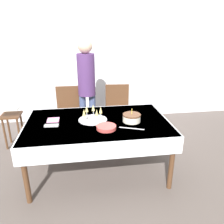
{
  "coord_description": "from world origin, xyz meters",
  "views": [
    {
      "loc": [
        -0.18,
        -2.56,
        1.87
      ],
      "look_at": [
        0.19,
        -0.0,
        0.86
      ],
      "focal_mm": 35.0,
      "sensor_mm": 36.0,
      "label": 1
    }
  ],
  "objects_px": {
    "birthday_cake": "(132,118)",
    "person_standing": "(87,82)",
    "dining_chair_far_left": "(69,113)",
    "dining_chair_far_right": "(118,111)",
    "high_chair": "(11,120)",
    "plate_stack_main": "(106,127)",
    "champagne_tray": "(93,115)"
  },
  "relations": [
    {
      "from": "birthday_cake",
      "to": "dining_chair_far_left",
      "type": "bearing_deg",
      "value": 131.58
    },
    {
      "from": "dining_chair_far_right",
      "to": "plate_stack_main",
      "type": "bearing_deg",
      "value": -106.25
    },
    {
      "from": "dining_chair_far_right",
      "to": "high_chair",
      "type": "distance_m",
      "value": 1.74
    },
    {
      "from": "plate_stack_main",
      "to": "dining_chair_far_left",
      "type": "bearing_deg",
      "value": 113.66
    },
    {
      "from": "dining_chair_far_right",
      "to": "champagne_tray",
      "type": "relative_size",
      "value": 2.61
    },
    {
      "from": "champagne_tray",
      "to": "plate_stack_main",
      "type": "distance_m",
      "value": 0.33
    },
    {
      "from": "birthday_cake",
      "to": "person_standing",
      "type": "xyz_separation_m",
      "value": [
        -0.53,
        0.97,
        0.25
      ]
    },
    {
      "from": "plate_stack_main",
      "to": "high_chair",
      "type": "bearing_deg",
      "value": 142.02
    },
    {
      "from": "champagne_tray",
      "to": "high_chair",
      "type": "distance_m",
      "value": 1.54
    },
    {
      "from": "birthday_cake",
      "to": "high_chair",
      "type": "bearing_deg",
      "value": 152.18
    },
    {
      "from": "dining_chair_far_right",
      "to": "birthday_cake",
      "type": "height_order",
      "value": "dining_chair_far_right"
    },
    {
      "from": "dining_chair_far_right",
      "to": "birthday_cake",
      "type": "distance_m",
      "value": 0.98
    },
    {
      "from": "birthday_cake",
      "to": "person_standing",
      "type": "distance_m",
      "value": 1.13
    },
    {
      "from": "champagne_tray",
      "to": "person_standing",
      "type": "height_order",
      "value": "person_standing"
    },
    {
      "from": "birthday_cake",
      "to": "champagne_tray",
      "type": "xyz_separation_m",
      "value": [
        -0.49,
        0.12,
        0.02
      ]
    },
    {
      "from": "dining_chair_far_right",
      "to": "high_chair",
      "type": "xyz_separation_m",
      "value": [
        -1.74,
        -0.01,
        -0.05
      ]
    },
    {
      "from": "dining_chair_far_left",
      "to": "high_chair",
      "type": "relative_size",
      "value": 1.36
    },
    {
      "from": "person_standing",
      "to": "dining_chair_far_right",
      "type": "bearing_deg",
      "value": -3.54
    },
    {
      "from": "dining_chair_far_left",
      "to": "high_chair",
      "type": "xyz_separation_m",
      "value": [
        -0.92,
        -0.01,
        -0.05
      ]
    },
    {
      "from": "birthday_cake",
      "to": "high_chair",
      "type": "distance_m",
      "value": 2.01
    },
    {
      "from": "dining_chair_far_left",
      "to": "birthday_cake",
      "type": "height_order",
      "value": "dining_chair_far_left"
    },
    {
      "from": "high_chair",
      "to": "plate_stack_main",
      "type": "bearing_deg",
      "value": -37.98
    },
    {
      "from": "dining_chair_far_right",
      "to": "plate_stack_main",
      "type": "relative_size",
      "value": 4.11
    },
    {
      "from": "dining_chair_far_right",
      "to": "dining_chair_far_left",
      "type": "bearing_deg",
      "value": 179.98
    },
    {
      "from": "high_chair",
      "to": "birthday_cake",
      "type": "bearing_deg",
      "value": -27.82
    },
    {
      "from": "person_standing",
      "to": "high_chair",
      "type": "xyz_separation_m",
      "value": [
        -1.23,
        -0.04,
        -0.56
      ]
    },
    {
      "from": "champagne_tray",
      "to": "dining_chair_far_left",
      "type": "bearing_deg",
      "value": 112.73
    },
    {
      "from": "dining_chair_far_right",
      "to": "champagne_tray",
      "type": "bearing_deg",
      "value": -119.66
    },
    {
      "from": "dining_chair_far_right",
      "to": "champagne_tray",
      "type": "xyz_separation_m",
      "value": [
        -0.47,
        -0.82,
        0.28
      ]
    },
    {
      "from": "champagne_tray",
      "to": "plate_stack_main",
      "type": "height_order",
      "value": "champagne_tray"
    },
    {
      "from": "high_chair",
      "to": "dining_chair_far_left",
      "type": "bearing_deg",
      "value": 0.82
    },
    {
      "from": "plate_stack_main",
      "to": "high_chair",
      "type": "distance_m",
      "value": 1.81
    }
  ]
}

